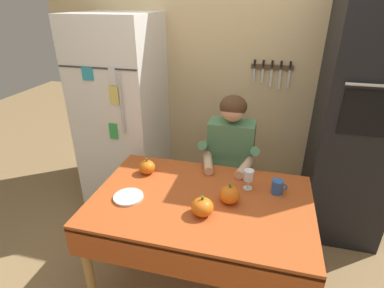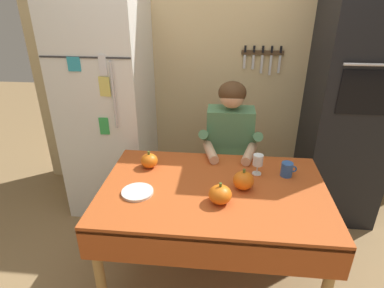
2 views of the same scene
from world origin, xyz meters
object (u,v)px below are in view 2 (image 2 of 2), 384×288
Objects in this scene: wine_glass at (258,161)px; pumpkin_medium at (220,194)px; pumpkin_small at (149,161)px; dining_table at (213,201)px; chair_behind_person at (228,161)px; coffee_mug at (287,169)px; refrigerator at (109,111)px; seated_person at (229,147)px; serving_tray at (137,192)px; wall_oven at (351,100)px; pumpkin_large at (243,180)px.

wine_glass is 1.05× the size of pumpkin_medium.
dining_table is at bearing -27.12° from pumpkin_small.
wine_glass reaches higher than pumpkin_small.
dining_table is 0.81m from chair_behind_person.
refrigerator is at bearing 154.68° from coffee_mug.
seated_person reaches higher than chair_behind_person.
pumpkin_small is (-0.55, -0.56, 0.28)m from chair_behind_person.
seated_person reaches higher than serving_tray.
wall_oven reaches higher than dining_table.
wine_glass reaches higher than pumpkin_large.
wall_oven is 10.93× the size of serving_tray.
pumpkin_medium is (0.99, -1.01, -0.11)m from refrigerator.
dining_table is (0.95, -0.88, -0.24)m from refrigerator.
dining_table is 0.53m from pumpkin_small.
refrigerator reaches higher than pumpkin_small.
refrigerator is at bearing -178.87° from wall_oven.
pumpkin_medium is (-0.06, -0.92, 0.28)m from chair_behind_person.
refrigerator is 1.10m from serving_tray.
seated_person reaches higher than pumpkin_small.
coffee_mug is (1.42, -0.67, -0.11)m from refrigerator.
pumpkin_large is at bearing -83.97° from chair_behind_person.
seated_person reaches higher than dining_table.
dining_table is 1.12× the size of seated_person.
wall_oven is (2.00, 0.04, 0.15)m from refrigerator.
seated_person is at bearing 97.99° from pumpkin_large.
serving_tray is at bearing -157.52° from wine_glass.
pumpkin_small is (-0.49, 0.36, -0.00)m from pumpkin_medium.
coffee_mug is 0.74× the size of wine_glass.
coffee_mug is 0.77× the size of pumpkin_medium.
pumpkin_medium is (0.04, -0.13, 0.14)m from dining_table.
pumpkin_small is (-0.73, 0.02, -0.05)m from wine_glass.
dining_table is 10.44× the size of pumpkin_medium.
coffee_mug is 0.20m from wine_glass.
wine_glass is at bearing -137.49° from wall_oven.
seated_person is 0.44m from wine_glass.
wine_glass is 0.80m from serving_tray.
coffee_mug is at bearing -57.40° from chair_behind_person.
pumpkin_small reaches higher than coffee_mug.
pumpkin_large is at bearing 10.57° from serving_tray.
chair_behind_person reaches higher than serving_tray.
wall_oven is at bearing 41.31° from dining_table.
pumpkin_medium is at bearing -93.58° from chair_behind_person.
pumpkin_large is at bearing -82.01° from seated_person.
wall_oven reaches higher than pumpkin_medium.
seated_person is 10.29× the size of pumpkin_small.
wine_glass is 0.73× the size of serving_tray.
wine_glass is at bearing 22.48° from serving_tray.
dining_table is at bearing -97.09° from chair_behind_person.
serving_tray is (-1.51, -1.01, -0.30)m from wall_oven.
coffee_mug is at bearing -46.57° from seated_person.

